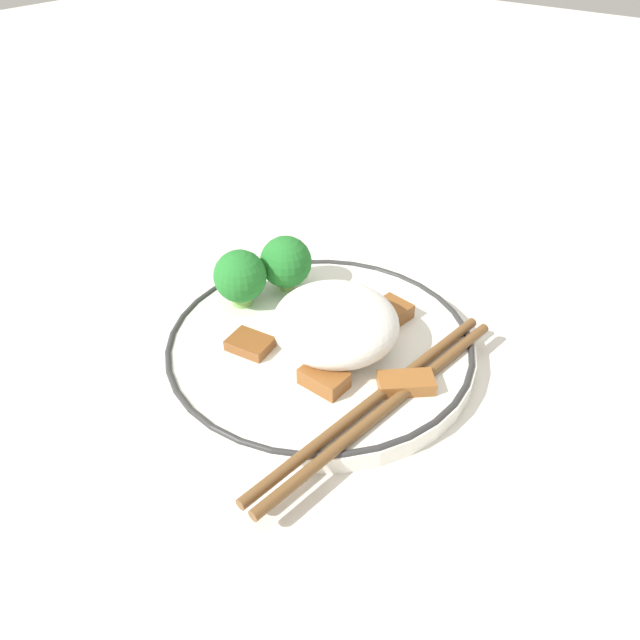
{
  "coord_description": "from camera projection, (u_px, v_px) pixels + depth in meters",
  "views": [
    {
      "loc": [
        -0.23,
        0.3,
        0.32
      ],
      "look_at": [
        0.0,
        0.0,
        0.03
      ],
      "focal_mm": 35.0,
      "sensor_mm": 36.0,
      "label": 1
    }
  ],
  "objects": [
    {
      "name": "meat_near_front",
      "position": [
        387.0,
        314.0,
        0.51
      ],
      "size": [
        0.03,
        0.04,
        0.01
      ],
      "color": "brown",
      "rests_on": "plate"
    },
    {
      "name": "ground_plane",
      "position": [
        320.0,
        354.0,
        0.5
      ],
      "size": [
        3.0,
        3.0,
        0.0
      ],
      "primitive_type": "plane",
      "color": "silver"
    },
    {
      "name": "meat_near_right",
      "position": [
        324.0,
        378.0,
        0.44
      ],
      "size": [
        0.03,
        0.02,
        0.01
      ],
      "color": "brown",
      "rests_on": "plate"
    },
    {
      "name": "meat_near_left",
      "position": [
        250.0,
        344.0,
        0.48
      ],
      "size": [
        0.04,
        0.03,
        0.01
      ],
      "color": "brown",
      "rests_on": "plate"
    },
    {
      "name": "broccoli_back_left",
      "position": [
        286.0,
        262.0,
        0.53
      ],
      "size": [
        0.04,
        0.04,
        0.05
      ],
      "color": "#7FB756",
      "rests_on": "plate"
    },
    {
      "name": "rice_mound",
      "position": [
        332.0,
        326.0,
        0.47
      ],
      "size": [
        0.1,
        0.09,
        0.05
      ],
      "color": "white",
      "rests_on": "plate"
    },
    {
      "name": "meat_near_back",
      "position": [
        406.0,
        383.0,
        0.44
      ],
      "size": [
        0.04,
        0.04,
        0.01
      ],
      "color": "#995B28",
      "rests_on": "plate"
    },
    {
      "name": "broccoli_back_center",
      "position": [
        242.0,
        276.0,
        0.52
      ],
      "size": [
        0.04,
        0.04,
        0.05
      ],
      "color": "#7FB756",
      "rests_on": "plate"
    },
    {
      "name": "plate",
      "position": [
        320.0,
        346.0,
        0.49
      ],
      "size": [
        0.24,
        0.24,
        0.02
      ],
      "color": "white",
      "rests_on": "ground_plane"
    },
    {
      "name": "chopsticks",
      "position": [
        381.0,
        403.0,
        0.43
      ],
      "size": [
        0.05,
        0.25,
        0.01
      ],
      "color": "brown",
      "rests_on": "plate"
    }
  ]
}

